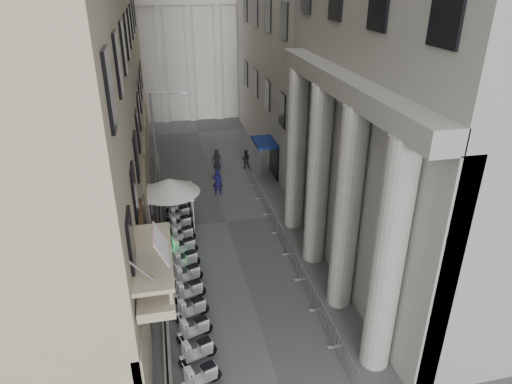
# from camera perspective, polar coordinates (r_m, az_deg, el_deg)

# --- Properties ---
(iron_fence) EXTENTS (0.30, 28.00, 1.40)m
(iron_fence) POSITION_cam_1_polar(r_m,az_deg,el_deg) (29.08, -11.76, -5.67)
(iron_fence) COLOR black
(iron_fence) RESTS_ON ground
(blue_awning) EXTENTS (1.60, 3.00, 3.00)m
(blue_awning) POSITION_cam_1_polar(r_m,az_deg,el_deg) (37.02, 1.04, 2.00)
(blue_awning) COLOR navy
(blue_awning) RESTS_ON ground
(scooter_3) EXTENTS (1.51, 0.99, 1.50)m
(scooter_3) POSITION_cam_1_polar(r_m,az_deg,el_deg) (20.81, -7.17, -20.18)
(scooter_3) COLOR silver
(scooter_3) RESTS_ON ground
(scooter_4) EXTENTS (1.51, 0.99, 1.50)m
(scooter_4) POSITION_cam_1_polar(r_m,az_deg,el_deg) (21.79, -7.55, -17.62)
(scooter_4) COLOR silver
(scooter_4) RESTS_ON ground
(scooter_5) EXTENTS (1.51, 0.99, 1.50)m
(scooter_5) POSITION_cam_1_polar(r_m,az_deg,el_deg) (22.81, -7.88, -15.29)
(scooter_5) COLOR silver
(scooter_5) RESTS_ON ground
(scooter_6) EXTENTS (1.51, 0.99, 1.50)m
(scooter_6) POSITION_cam_1_polar(r_m,az_deg,el_deg) (23.87, -8.18, -13.16)
(scooter_6) COLOR silver
(scooter_6) RESTS_ON ground
(scooter_7) EXTENTS (1.51, 0.99, 1.50)m
(scooter_7) POSITION_cam_1_polar(r_m,az_deg,el_deg) (24.96, -8.45, -11.21)
(scooter_7) COLOR silver
(scooter_7) RESTS_ON ground
(scooter_8) EXTENTS (1.51, 0.99, 1.50)m
(scooter_8) POSITION_cam_1_polar(r_m,az_deg,el_deg) (26.08, -8.70, -9.43)
(scooter_8) COLOR silver
(scooter_8) RESTS_ON ground
(scooter_9) EXTENTS (1.51, 0.99, 1.50)m
(scooter_9) POSITION_cam_1_polar(r_m,az_deg,el_deg) (27.21, -8.92, -7.79)
(scooter_9) COLOR silver
(scooter_9) RESTS_ON ground
(scooter_10) EXTENTS (1.51, 0.99, 1.50)m
(scooter_10) POSITION_cam_1_polar(r_m,az_deg,el_deg) (28.37, -9.12, -6.28)
(scooter_10) COLOR silver
(scooter_10) RESTS_ON ground
(scooter_11) EXTENTS (1.51, 0.99, 1.50)m
(scooter_11) POSITION_cam_1_polar(r_m,az_deg,el_deg) (29.55, -9.30, -4.90)
(scooter_11) COLOR silver
(scooter_11) RESTS_ON ground
(scooter_12) EXTENTS (1.51, 0.99, 1.50)m
(scooter_12) POSITION_cam_1_polar(r_m,az_deg,el_deg) (30.75, -9.47, -3.62)
(scooter_12) COLOR silver
(scooter_12) RESTS_ON ground
(scooter_13) EXTENTS (1.51, 0.99, 1.50)m
(scooter_13) POSITION_cam_1_polar(r_m,az_deg,el_deg) (31.96, -9.63, -2.44)
(scooter_13) COLOR silver
(scooter_13) RESTS_ON ground
(barrier_0) EXTENTS (0.60, 2.40, 1.10)m
(barrier_0) POSITION_cam_1_polar(r_m,az_deg,el_deg) (20.70, 11.04, -20.87)
(barrier_0) COLOR #9FA1A6
(barrier_0) RESTS_ON ground
(barrier_1) EXTENTS (0.60, 2.40, 1.10)m
(barrier_1) POSITION_cam_1_polar(r_m,az_deg,el_deg) (22.33, 8.52, -16.42)
(barrier_1) COLOR #9FA1A6
(barrier_1) RESTS_ON ground
(barrier_2) EXTENTS (0.60, 2.40, 1.10)m
(barrier_2) POSITION_cam_1_polar(r_m,az_deg,el_deg) (24.11, 6.46, -12.58)
(barrier_2) COLOR #9FA1A6
(barrier_2) RESTS_ON ground
(barrier_3) EXTENTS (0.60, 2.40, 1.10)m
(barrier_3) POSITION_cam_1_polar(r_m,az_deg,el_deg) (26.01, 4.73, -9.28)
(barrier_3) COLOR #9FA1A6
(barrier_3) RESTS_ON ground
(barrier_4) EXTENTS (0.60, 2.40, 1.10)m
(barrier_4) POSITION_cam_1_polar(r_m,az_deg,el_deg) (28.01, 3.27, -6.43)
(barrier_4) COLOR #9FA1A6
(barrier_4) RESTS_ON ground
(barrier_5) EXTENTS (0.60, 2.40, 1.10)m
(barrier_5) POSITION_cam_1_polar(r_m,az_deg,el_deg) (30.08, 2.03, -3.96)
(barrier_5) COLOR #9FA1A6
(barrier_5) RESTS_ON ground
(barrier_6) EXTENTS (0.60, 2.40, 1.10)m
(barrier_6) POSITION_cam_1_polar(r_m,az_deg,el_deg) (32.21, 0.95, -1.81)
(barrier_6) COLOR #9FA1A6
(barrier_6) RESTS_ON ground
(barrier_7) EXTENTS (0.60, 2.40, 1.10)m
(barrier_7) POSITION_cam_1_polar(r_m,az_deg,el_deg) (34.39, 0.01, 0.07)
(barrier_7) COLOR #9FA1A6
(barrier_7) RESTS_ON ground
(security_tent) EXTENTS (3.84, 3.84, 3.12)m
(security_tent) POSITION_cam_1_polar(r_m,az_deg,el_deg) (29.64, -10.81, 0.77)
(security_tent) COLOR silver
(security_tent) RESTS_ON ground
(street_lamp) EXTENTS (2.55, 0.35, 7.82)m
(street_lamp) POSITION_cam_1_polar(r_m,az_deg,el_deg) (32.25, -12.07, 6.61)
(street_lamp) COLOR gray
(street_lamp) RESTS_ON ground
(info_kiosk) EXTENTS (0.43, 0.89, 1.81)m
(info_kiosk) POSITION_cam_1_polar(r_m,az_deg,el_deg) (26.11, -10.96, -7.16)
(info_kiosk) COLOR black
(info_kiosk) RESTS_ON ground
(pedestrian_a) EXTENTS (0.84, 0.66, 2.03)m
(pedestrian_a) POSITION_cam_1_polar(r_m,az_deg,el_deg) (33.61, -4.82, 1.25)
(pedestrian_a) COLOR black
(pedestrian_a) RESTS_ON ground
(pedestrian_b) EXTENTS (0.88, 0.73, 1.62)m
(pedestrian_b) POSITION_cam_1_polar(r_m,az_deg,el_deg) (38.27, -1.31, 4.13)
(pedestrian_b) COLOR black
(pedestrian_b) RESTS_ON ground
(pedestrian_c) EXTENTS (0.82, 0.54, 1.65)m
(pedestrian_c) POSITION_cam_1_polar(r_m,az_deg,el_deg) (38.36, -4.89, 4.11)
(pedestrian_c) COLOR black
(pedestrian_c) RESTS_ON ground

